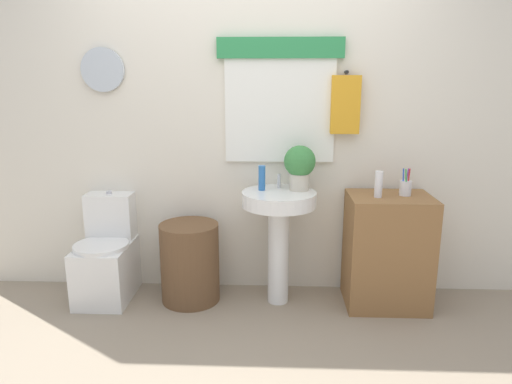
# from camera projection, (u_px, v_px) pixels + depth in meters

# --- Properties ---
(ground_plane) EXTENTS (8.00, 8.00, 0.00)m
(ground_plane) POSITION_uv_depth(u_px,v_px,m) (236.00, 372.00, 2.53)
(ground_plane) COLOR gray
(back_wall) EXTENTS (4.40, 0.18, 2.60)m
(back_wall) POSITION_uv_depth(u_px,v_px,m) (248.00, 116.00, 3.33)
(back_wall) COLOR silver
(back_wall) RESTS_ON ground_plane
(toilet) EXTENTS (0.38, 0.51, 0.77)m
(toilet) POSITION_uv_depth(u_px,v_px,m) (107.00, 258.00, 3.35)
(toilet) COLOR white
(toilet) RESTS_ON ground_plane
(laundry_hamper) EXTENTS (0.42, 0.42, 0.57)m
(laundry_hamper) POSITION_uv_depth(u_px,v_px,m) (190.00, 262.00, 3.30)
(laundry_hamper) COLOR brown
(laundry_hamper) RESTS_ON ground_plane
(pedestal_sink) EXTENTS (0.51, 0.51, 0.81)m
(pedestal_sink) POSITION_uv_depth(u_px,v_px,m) (279.00, 220.00, 3.20)
(pedestal_sink) COLOR white
(pedestal_sink) RESTS_ON ground_plane
(faucet) EXTENTS (0.03, 0.03, 0.10)m
(faucet) POSITION_uv_depth(u_px,v_px,m) (279.00, 181.00, 3.25)
(faucet) COLOR silver
(faucet) RESTS_ON pedestal_sink
(wooden_cabinet) EXTENTS (0.56, 0.44, 0.79)m
(wooden_cabinet) POSITION_uv_depth(u_px,v_px,m) (387.00, 251.00, 3.22)
(wooden_cabinet) COLOR olive
(wooden_cabinet) RESTS_ON ground_plane
(soap_bottle) EXTENTS (0.05, 0.05, 0.17)m
(soap_bottle) POSITION_uv_depth(u_px,v_px,m) (262.00, 178.00, 3.18)
(soap_bottle) COLOR #2D6BB7
(soap_bottle) RESTS_ON pedestal_sink
(potted_plant) EXTENTS (0.22, 0.22, 0.31)m
(potted_plant) POSITION_uv_depth(u_px,v_px,m) (300.00, 165.00, 3.16)
(potted_plant) COLOR beige
(potted_plant) RESTS_ON pedestal_sink
(lotion_bottle) EXTENTS (0.05, 0.05, 0.18)m
(lotion_bottle) POSITION_uv_depth(u_px,v_px,m) (379.00, 184.00, 3.07)
(lotion_bottle) COLOR white
(lotion_bottle) RESTS_ON wooden_cabinet
(toothbrush_cup) EXTENTS (0.08, 0.08, 0.19)m
(toothbrush_cup) POSITION_uv_depth(u_px,v_px,m) (405.00, 188.00, 3.13)
(toothbrush_cup) COLOR silver
(toothbrush_cup) RESTS_ON wooden_cabinet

